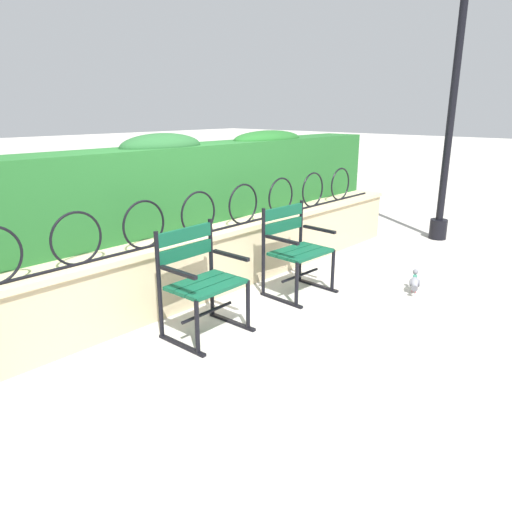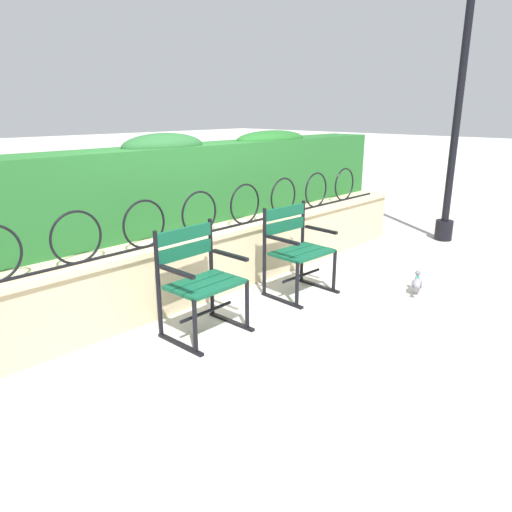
{
  "view_description": "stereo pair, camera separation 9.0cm",
  "coord_description": "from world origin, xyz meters",
  "px_view_note": "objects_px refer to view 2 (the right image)",
  "views": [
    {
      "loc": [
        -3.0,
        -2.68,
        1.8
      ],
      "look_at": [
        0.0,
        0.02,
        0.55
      ],
      "focal_mm": 33.7,
      "sensor_mm": 36.0,
      "label": 1
    },
    {
      "loc": [
        -2.94,
        -2.75,
        1.8
      ],
      "look_at": [
        0.0,
        0.02,
        0.55
      ],
      "focal_mm": 33.7,
      "sensor_mm": 36.0,
      "label": 2
    }
  ],
  "objects_px": {
    "lamppost": "(458,106)",
    "pigeon_near_chairs": "(417,284)",
    "park_chair_left": "(199,278)",
    "park_chair_right": "(296,248)"
  },
  "relations": [
    {
      "from": "park_chair_left",
      "to": "park_chair_right",
      "type": "distance_m",
      "value": 1.25
    },
    {
      "from": "pigeon_near_chairs",
      "to": "lamppost",
      "type": "xyz_separation_m",
      "value": [
        2.26,
        0.68,
        1.71
      ]
    },
    {
      "from": "park_chair_left",
      "to": "pigeon_near_chairs",
      "type": "bearing_deg",
      "value": -24.74
    },
    {
      "from": "pigeon_near_chairs",
      "to": "park_chair_left",
      "type": "bearing_deg",
      "value": 155.26
    },
    {
      "from": "park_chair_right",
      "to": "lamppost",
      "type": "bearing_deg",
      "value": -4.66
    },
    {
      "from": "lamppost",
      "to": "pigeon_near_chairs",
      "type": "bearing_deg",
      "value": -163.3
    },
    {
      "from": "park_chair_left",
      "to": "lamppost",
      "type": "relative_size",
      "value": 0.25
    },
    {
      "from": "park_chair_left",
      "to": "lamppost",
      "type": "height_order",
      "value": "lamppost"
    },
    {
      "from": "park_chair_left",
      "to": "park_chair_right",
      "type": "bearing_deg",
      "value": -0.63
    },
    {
      "from": "park_chair_right",
      "to": "lamppost",
      "type": "relative_size",
      "value": 0.25
    }
  ]
}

